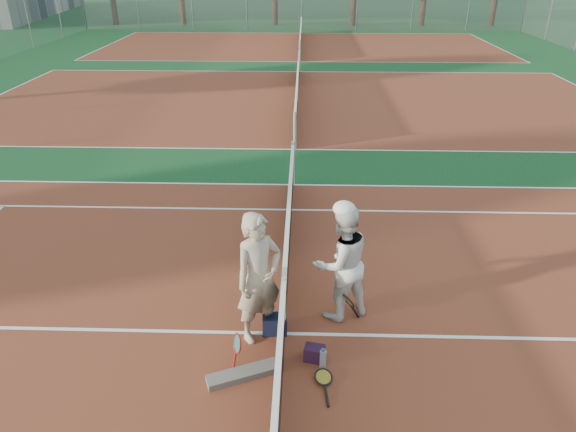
{
  "coord_description": "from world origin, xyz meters",
  "views": [
    {
      "loc": [
        0.24,
        -5.93,
        4.98
      ],
      "look_at": [
        0.0,
        1.77,
        1.05
      ],
      "focal_mm": 32.0,
      "sensor_mm": 36.0,
      "label": 1
    }
  ],
  "objects_px": {
    "player_a": "(259,278)",
    "player_b": "(341,263)",
    "water_bottle": "(323,360)",
    "net_main": "(284,306)",
    "sports_bag_purple": "(315,353)",
    "racket_spare": "(323,378)",
    "racket_black_held": "(347,309)",
    "sports_bag_navy": "(275,324)",
    "racket_red": "(238,353)"
  },
  "relations": [
    {
      "from": "sports_bag_purple",
      "to": "water_bottle",
      "type": "relative_size",
      "value": 0.91
    },
    {
      "from": "player_a",
      "to": "water_bottle",
      "type": "distance_m",
      "value": 1.39
    },
    {
      "from": "net_main",
      "to": "water_bottle",
      "type": "height_order",
      "value": "net_main"
    },
    {
      "from": "player_b",
      "to": "racket_black_held",
      "type": "distance_m",
      "value": 0.71
    },
    {
      "from": "player_a",
      "to": "racket_red",
      "type": "xyz_separation_m",
      "value": [
        -0.24,
        -0.74,
        -0.69
      ]
    },
    {
      "from": "racket_spare",
      "to": "net_main",
      "type": "bearing_deg",
      "value": 24.99
    },
    {
      "from": "sports_bag_purple",
      "to": "racket_spare",
      "type": "bearing_deg",
      "value": -73.45
    },
    {
      "from": "player_b",
      "to": "net_main",
      "type": "bearing_deg",
      "value": 4.74
    },
    {
      "from": "racket_spare",
      "to": "water_bottle",
      "type": "relative_size",
      "value": 2.0
    },
    {
      "from": "sports_bag_navy",
      "to": "racket_spare",
      "type": "bearing_deg",
      "value": -53.91
    },
    {
      "from": "player_b",
      "to": "water_bottle",
      "type": "xyz_separation_m",
      "value": [
        -0.28,
        -1.2,
        -0.78
      ]
    },
    {
      "from": "player_a",
      "to": "water_bottle",
      "type": "bearing_deg",
      "value": -75.06
    },
    {
      "from": "player_b",
      "to": "racket_red",
      "type": "xyz_separation_m",
      "value": [
        -1.41,
        -1.27,
        -0.63
      ]
    },
    {
      "from": "player_a",
      "to": "sports_bag_purple",
      "type": "distance_m",
      "value": 1.28
    },
    {
      "from": "player_a",
      "to": "racket_red",
      "type": "bearing_deg",
      "value": -146.16
    },
    {
      "from": "racket_red",
      "to": "sports_bag_navy",
      "type": "relative_size",
      "value": 1.69
    },
    {
      "from": "water_bottle",
      "to": "sports_bag_purple",
      "type": "bearing_deg",
      "value": 123.01
    },
    {
      "from": "water_bottle",
      "to": "player_a",
      "type": "bearing_deg",
      "value": 143.27
    },
    {
      "from": "sports_bag_navy",
      "to": "water_bottle",
      "type": "height_order",
      "value": "water_bottle"
    },
    {
      "from": "sports_bag_purple",
      "to": "water_bottle",
      "type": "xyz_separation_m",
      "value": [
        0.11,
        -0.17,
        0.04
      ]
    },
    {
      "from": "net_main",
      "to": "sports_bag_purple",
      "type": "xyz_separation_m",
      "value": [
        0.43,
        -0.53,
        -0.4
      ]
    },
    {
      "from": "sports_bag_purple",
      "to": "sports_bag_navy",
      "type": "bearing_deg",
      "value": 135.41
    },
    {
      "from": "net_main",
      "to": "player_b",
      "type": "relative_size",
      "value": 5.9
    },
    {
      "from": "net_main",
      "to": "racket_red",
      "type": "bearing_deg",
      "value": -127.53
    },
    {
      "from": "net_main",
      "to": "sports_bag_navy",
      "type": "bearing_deg",
      "value": 163.75
    },
    {
      "from": "player_b",
      "to": "racket_red",
      "type": "height_order",
      "value": "player_b"
    },
    {
      "from": "player_a",
      "to": "sports_bag_purple",
      "type": "bearing_deg",
      "value": -70.83
    },
    {
      "from": "racket_spare",
      "to": "sports_bag_purple",
      "type": "xyz_separation_m",
      "value": [
        -0.11,
        0.38,
        0.07
      ]
    },
    {
      "from": "sports_bag_navy",
      "to": "net_main",
      "type": "bearing_deg",
      "value": -16.25
    },
    {
      "from": "racket_black_held",
      "to": "player_b",
      "type": "bearing_deg",
      "value": -100.39
    },
    {
      "from": "racket_spare",
      "to": "sports_bag_navy",
      "type": "relative_size",
      "value": 1.7
    },
    {
      "from": "sports_bag_navy",
      "to": "sports_bag_purple",
      "type": "height_order",
      "value": "sports_bag_navy"
    },
    {
      "from": "player_a",
      "to": "racket_spare",
      "type": "relative_size",
      "value": 3.3
    },
    {
      "from": "sports_bag_navy",
      "to": "water_bottle",
      "type": "xyz_separation_m",
      "value": [
        0.69,
        -0.74,
        0.01
      ]
    },
    {
      "from": "racket_red",
      "to": "racket_spare",
      "type": "height_order",
      "value": "racket_red"
    },
    {
      "from": "racket_red",
      "to": "net_main",
      "type": "bearing_deg",
      "value": 24.53
    },
    {
      "from": "player_b",
      "to": "racket_black_held",
      "type": "height_order",
      "value": "player_b"
    },
    {
      "from": "racket_red",
      "to": "racket_black_held",
      "type": "relative_size",
      "value": 1.11
    },
    {
      "from": "water_bottle",
      "to": "net_main",
      "type": "bearing_deg",
      "value": 128.0
    },
    {
      "from": "net_main",
      "to": "racket_spare",
      "type": "distance_m",
      "value": 1.16
    },
    {
      "from": "net_main",
      "to": "sports_bag_purple",
      "type": "height_order",
      "value": "net_main"
    },
    {
      "from": "sports_bag_navy",
      "to": "water_bottle",
      "type": "bearing_deg",
      "value": -47.01
    },
    {
      "from": "water_bottle",
      "to": "racket_red",
      "type": "bearing_deg",
      "value": -176.41
    },
    {
      "from": "net_main",
      "to": "water_bottle",
      "type": "xyz_separation_m",
      "value": [
        0.54,
        -0.69,
        -0.36
      ]
    },
    {
      "from": "player_a",
      "to": "racket_black_held",
      "type": "xyz_separation_m",
      "value": [
        1.28,
        0.31,
        -0.72
      ]
    },
    {
      "from": "player_a",
      "to": "racket_spare",
      "type": "height_order",
      "value": "player_a"
    },
    {
      "from": "racket_spare",
      "to": "sports_bag_navy",
      "type": "bearing_deg",
      "value": 29.95
    },
    {
      "from": "player_a",
      "to": "player_b",
      "type": "xyz_separation_m",
      "value": [
        1.17,
        0.54,
        -0.06
      ]
    },
    {
      "from": "player_b",
      "to": "sports_bag_purple",
      "type": "height_order",
      "value": "player_b"
    },
    {
      "from": "net_main",
      "to": "player_a",
      "type": "xyz_separation_m",
      "value": [
        -0.35,
        -0.03,
        0.48
      ]
    }
  ]
}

